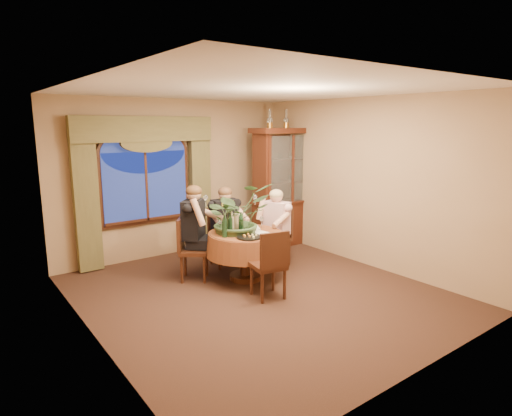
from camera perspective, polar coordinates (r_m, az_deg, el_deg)
floor at (r=6.20m, az=0.30°, el=-11.25°), size 5.00×5.00×0.00m
wall_back at (r=7.94m, az=-10.63°, el=3.99°), size 4.50×0.00×4.50m
wall_right at (r=7.38m, az=14.45°, el=3.29°), size 0.00×5.00×5.00m
ceiling at (r=5.75m, az=0.33°, el=15.50°), size 5.00×5.00×0.00m
window at (r=7.64m, az=-14.42°, el=2.80°), size 1.62×0.10×1.32m
arched_transom at (r=7.57m, az=-14.70°, el=8.65°), size 1.60×0.06×0.44m
drapery_left at (r=7.29m, az=-21.71°, el=1.01°), size 0.38×0.14×2.32m
drapery_right at (r=8.06m, az=-7.46°, el=2.61°), size 0.38×0.14×2.32m
swag_valance at (r=7.49m, az=-14.54°, el=10.16°), size 2.45×0.16×0.42m
dining_table at (r=6.60m, az=-1.40°, el=-6.39°), size 1.37×1.37×0.75m
china_cabinet at (r=8.43m, az=3.92°, el=2.81°), size 1.41×0.56×2.29m
oil_lamp_left at (r=8.09m, az=1.86°, el=11.82°), size 0.11×0.11×0.34m
oil_lamp_center at (r=8.34m, az=4.05°, el=11.78°), size 0.11×0.11×0.34m
oil_lamp_right at (r=8.61m, az=6.10°, el=11.73°), size 0.11×0.11×0.34m
chair_right at (r=7.20m, az=2.61°, el=-4.02°), size 0.52×0.52×0.96m
chair_back_right at (r=7.22m, az=-4.27°, el=-3.99°), size 0.47×0.47×0.96m
chair_back at (r=6.63m, az=-8.25°, el=-5.47°), size 0.59×0.59×0.96m
chair_front_left at (r=5.91m, az=1.60°, el=-7.43°), size 0.50×0.50×0.96m
person_pink at (r=7.13m, az=2.77°, el=-2.70°), size 0.54×0.56×1.32m
person_back at (r=6.69m, az=-8.32°, el=-3.12°), size 0.71×0.71×1.46m
person_scarf at (r=7.18m, az=-4.16°, el=-2.47°), size 0.54×0.51×1.35m
stoneware_vase at (r=6.52m, az=-2.45°, el=-1.92°), size 0.15×0.15×0.28m
centerpiece_plant at (r=6.42m, az=-2.55°, el=2.35°), size 1.00×1.11×0.87m
olive_bowl at (r=6.48m, az=-0.64°, el=-3.05°), size 0.15×0.15×0.05m
cheese_platter at (r=6.16m, az=-0.93°, el=-3.92°), size 0.36×0.36×0.02m
wine_bottle_0 at (r=6.18m, az=-4.23°, el=-2.43°), size 0.07×0.07×0.33m
wine_bottle_1 at (r=6.31m, az=-3.46°, el=-2.15°), size 0.07×0.07×0.33m
wine_bottle_2 at (r=6.41m, az=-3.26°, el=-1.93°), size 0.07×0.07×0.33m
wine_bottle_3 at (r=6.35m, az=-2.02°, el=-2.03°), size 0.07×0.07×0.33m
tasting_paper_0 at (r=6.47m, az=0.33°, el=-3.24°), size 0.26×0.33×0.00m
tasting_paper_1 at (r=6.77m, az=-0.48°, el=-2.60°), size 0.32×0.36×0.00m
tasting_paper_2 at (r=6.28m, az=-0.27°, el=-3.69°), size 0.25×0.33×0.00m
wine_glass_person_pink at (r=6.77m, az=0.76°, el=-1.85°), size 0.07×0.07×0.18m
wine_glass_person_back at (r=6.55m, az=-4.84°, el=-2.33°), size 0.07×0.07×0.18m
wine_glass_person_scarf at (r=6.82m, az=-2.93°, el=-1.77°), size 0.07×0.07×0.18m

